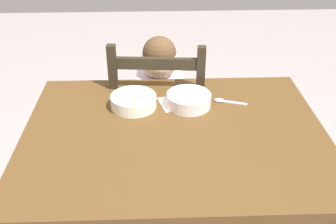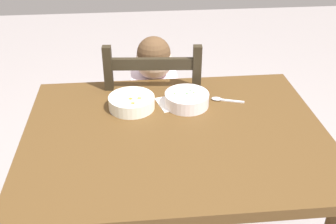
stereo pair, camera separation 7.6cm
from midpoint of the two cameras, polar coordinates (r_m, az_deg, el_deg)
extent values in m
cube|color=#54381A|center=(1.53, 2.35, -3.33)|extent=(1.12, 0.87, 0.04)
cylinder|color=#54381A|center=(2.08, -12.13, -6.82)|extent=(0.07, 0.07, 0.74)
cylinder|color=#54381A|center=(2.13, 14.52, -6.14)|extent=(0.07, 0.07, 0.74)
cube|color=#2C2417|center=(2.15, -0.08, -2.54)|extent=(0.45, 0.45, 0.02)
cube|color=#2C2417|center=(2.43, 4.61, -4.51)|extent=(0.04, 0.04, 0.42)
cube|color=#2C2417|center=(2.45, -4.33, -4.29)|extent=(0.04, 0.04, 0.42)
cube|color=#2C2417|center=(2.14, 4.88, -10.41)|extent=(0.04, 0.04, 0.42)
cube|color=#2C2417|center=(2.15, -5.45, -10.10)|extent=(0.04, 0.04, 0.42)
cube|color=#2C2417|center=(1.85, 5.55, 1.27)|extent=(0.04, 0.04, 0.53)
cube|color=#2C2417|center=(1.86, -6.19, 1.52)|extent=(0.04, 0.04, 0.53)
cube|color=#2C2417|center=(1.76, -0.37, 6.70)|extent=(0.36, 0.05, 0.05)
cube|color=#2C2417|center=(1.83, -0.35, 2.13)|extent=(0.36, 0.05, 0.05)
cube|color=silver|center=(2.04, -0.05, 0.99)|extent=(0.22, 0.14, 0.32)
sphere|color=beige|center=(1.93, -0.05, 7.09)|extent=(0.17, 0.17, 0.17)
sphere|color=brown|center=(1.92, -0.05, 8.14)|extent=(0.16, 0.16, 0.16)
cylinder|color=#3F4C72|center=(2.16, -1.40, -9.43)|extent=(0.07, 0.07, 0.44)
cylinder|color=#3F4C72|center=(2.16, 1.56, -9.36)|extent=(0.07, 0.07, 0.44)
cylinder|color=silver|center=(1.91, -3.83, 1.51)|extent=(0.06, 0.24, 0.13)
cylinder|color=silver|center=(1.92, 3.94, 1.65)|extent=(0.06, 0.24, 0.13)
cylinder|color=white|center=(1.67, 4.20, 1.65)|extent=(0.18, 0.18, 0.05)
cylinder|color=white|center=(1.68, 4.17, 0.93)|extent=(0.08, 0.08, 0.01)
cylinder|color=green|center=(1.66, 4.21, 1.89)|extent=(0.15, 0.15, 0.03)
sphere|color=green|center=(1.67, 5.19, 2.49)|extent=(0.01, 0.01, 0.01)
sphere|color=green|center=(1.66, 4.25, 2.33)|extent=(0.01, 0.01, 0.01)
sphere|color=green|center=(1.66, 2.47, 2.40)|extent=(0.01, 0.01, 0.01)
sphere|color=green|center=(1.68, 4.71, 2.74)|extent=(0.01, 0.01, 0.01)
sphere|color=green|center=(1.66, 4.19, 2.32)|extent=(0.01, 0.01, 0.01)
cylinder|color=white|center=(1.66, -3.48, 1.45)|extent=(0.18, 0.18, 0.05)
cylinder|color=white|center=(1.67, -3.45, 0.78)|extent=(0.08, 0.08, 0.01)
cylinder|color=orange|center=(1.66, -3.49, 1.69)|extent=(0.15, 0.15, 0.03)
cube|color=orange|center=(1.60, -3.36, 1.21)|extent=(0.02, 0.02, 0.01)
cube|color=orange|center=(1.64, -3.64, 1.85)|extent=(0.02, 0.02, 0.01)
cube|color=orange|center=(1.64, -2.42, 1.88)|extent=(0.02, 0.02, 0.01)
cube|color=silver|center=(1.72, 10.57, 1.23)|extent=(0.09, 0.04, 0.00)
ellipsoid|color=silver|center=(1.73, 8.37, 1.61)|extent=(0.05, 0.04, 0.01)
cube|color=white|center=(1.70, 2.57, 1.27)|extent=(0.16, 0.15, 0.00)
camera|label=1|loc=(0.04, 91.42, -0.85)|focal=44.12mm
camera|label=2|loc=(0.04, -88.58, 0.85)|focal=44.12mm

